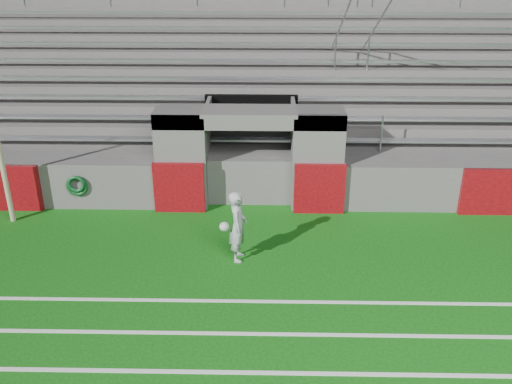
{
  "coord_description": "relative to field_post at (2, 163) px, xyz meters",
  "views": [
    {
      "loc": [
        0.44,
        -10.33,
        6.72
      ],
      "look_at": [
        0.2,
        1.8,
        1.1
      ],
      "focal_mm": 40.0,
      "sensor_mm": 36.0,
      "label": 1
    }
  ],
  "objects": [
    {
      "name": "hose_coil",
      "position": [
        1.53,
        0.6,
        -0.85
      ],
      "size": [
        0.57,
        0.15,
        0.59
      ],
      "color": "#0D4419",
      "rests_on": "ground"
    },
    {
      "name": "stadium_structure",
      "position": [
        5.97,
        5.64,
        -0.08
      ],
      "size": [
        26.0,
        8.48,
        5.42
      ],
      "color": "#555351",
      "rests_on": "ground"
    },
    {
      "name": "field_post",
      "position": [
        0.0,
        0.0,
        0.0
      ],
      "size": [
        0.12,
        0.12,
        3.14
      ],
      "primitive_type": "cylinder",
      "color": "#B8AC89",
      "rests_on": "ground"
    },
    {
      "name": "ground",
      "position": [
        5.97,
        -2.33,
        -1.57
      ],
      "size": [
        90.0,
        90.0,
        0.0
      ],
      "primitive_type": "plane",
      "color": "#0E520D",
      "rests_on": "ground"
    },
    {
      "name": "goalkeeper_with_ball",
      "position": [
        5.79,
        -1.71,
        -0.75
      ],
      "size": [
        0.6,
        0.61,
        1.64
      ],
      "color": "#A9AFB3",
      "rests_on": "ground"
    }
  ]
}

